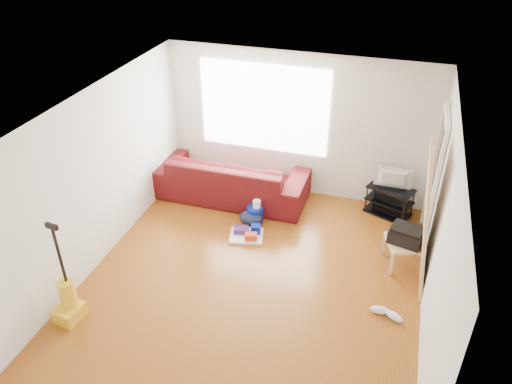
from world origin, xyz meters
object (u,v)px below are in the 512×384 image
(backpack, at_px, (251,223))
(side_table, at_px, (405,245))
(tv_stand, at_px, (389,201))
(vacuum, at_px, (68,301))
(sofa, at_px, (232,196))
(cleaning_tray, at_px, (248,234))
(bucket, at_px, (255,221))

(backpack, bearing_deg, side_table, -3.53)
(tv_stand, relative_size, vacuum, 0.58)
(sofa, xyz_separation_m, vacuum, (-0.98, -3.30, 0.26))
(cleaning_tray, relative_size, vacuum, 0.42)
(sofa, relative_size, backpack, 6.83)
(cleaning_tray, height_order, vacuum, vacuum)
(sofa, xyz_separation_m, side_table, (2.97, -0.98, 0.34))
(side_table, bearing_deg, backpack, 172.74)
(cleaning_tray, bearing_deg, sofa, 121.59)
(sofa, distance_m, tv_stand, 2.70)
(sofa, relative_size, side_table, 4.19)
(tv_stand, xyz_separation_m, cleaning_tray, (-2.03, -1.31, -0.20))
(sofa, distance_m, vacuum, 3.45)
(side_table, distance_m, vacuum, 4.58)
(backpack, bearing_deg, cleaning_tray, -76.96)
(backpack, bearing_deg, vacuum, -116.95)
(sofa, distance_m, side_table, 3.15)
(vacuum, bearing_deg, backpack, 66.41)
(sofa, relative_size, tv_stand, 3.21)
(tv_stand, height_order, side_table, tv_stand)
(sofa, bearing_deg, tv_stand, -174.22)
(tv_stand, bearing_deg, backpack, -134.54)
(tv_stand, height_order, vacuum, vacuum)
(cleaning_tray, distance_m, vacuum, 2.79)
(bucket, bearing_deg, backpack, -117.49)
(sofa, height_order, vacuum, vacuum)
(cleaning_tray, distance_m, backpack, 0.37)
(side_table, height_order, bucket, side_table)
(side_table, bearing_deg, vacuum, -149.55)
(tv_stand, distance_m, vacuum, 5.11)
(vacuum, bearing_deg, side_table, 37.55)
(cleaning_tray, height_order, backpack, cleaning_tray)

